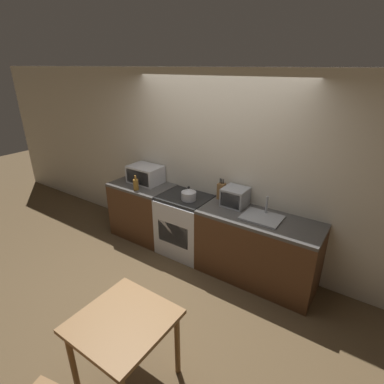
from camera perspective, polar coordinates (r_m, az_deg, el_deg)
The scene contains 12 objects.
ground_plane at distance 4.09m, azimuth -3.99°, elevation -16.89°, with size 16.00×16.00×0.00m, color brown.
wall_back at distance 4.23m, azimuth 4.45°, elevation 4.77°, with size 10.00×0.06×2.60m.
counter_left_run at distance 4.93m, azimuth -9.27°, elevation -3.40°, with size 0.97×0.62×0.90m.
counter_right_run at distance 3.99m, azimuth 12.22°, elevation -10.49°, with size 1.53×0.62×0.90m.
stove_range at distance 4.45m, azimuth -1.27°, elevation -6.22°, with size 0.72×0.62×0.90m.
kettle at distance 4.11m, azimuth -0.63°, elevation -0.40°, with size 0.21×0.21×0.20m.
microwave at distance 4.77m, azimuth -8.88°, elevation 3.35°, with size 0.51×0.37×0.27m.
bottle at distance 4.52m, azimuth -10.65°, elevation 1.45°, with size 0.08×0.08×0.22m.
knife_block at distance 4.15m, azimuth 5.60°, elevation 0.19°, with size 0.09×0.09×0.30m.
toaster_oven at distance 3.97m, azimuth 8.18°, elevation -0.93°, with size 0.31×0.30×0.24m.
sink_basin at distance 3.76m, azimuth 13.21°, elevation -4.62°, with size 0.47×0.37×0.24m.
dining_table at distance 2.76m, azimuth -12.88°, elevation -24.10°, with size 0.73×0.75×0.73m.
Camera 1 is at (1.99, -2.43, 2.62)m, focal length 28.00 mm.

